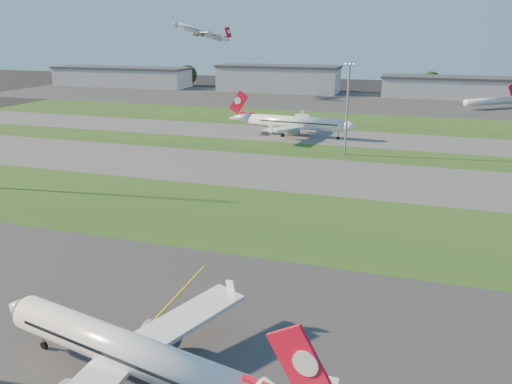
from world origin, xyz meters
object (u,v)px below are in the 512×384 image
at_px(airliner_taxiing, 295,123).
at_px(airliner_parked, 130,353).
at_px(mini_jet_near, 489,101).
at_px(light_mast_centre, 348,103).

bearing_deg(airliner_taxiing, airliner_parked, 100.37).
relative_size(airliner_taxiing, mini_jet_near, 1.74).
xyz_separation_m(airliner_parked, airliner_taxiing, (-13.72, 126.78, 0.55)).
bearing_deg(airliner_parked, mini_jet_near, 86.98).
distance_m(mini_jet_near, light_mast_centre, 122.09).
relative_size(airliner_parked, airliner_taxiing, 0.87).
distance_m(airliner_taxiing, light_mast_centre, 31.20).
height_order(airliner_parked, light_mast_centre, light_mast_centre).
height_order(mini_jet_near, light_mast_centre, light_mast_centre).
bearing_deg(airliner_parked, airliner_taxiing, 107.68).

